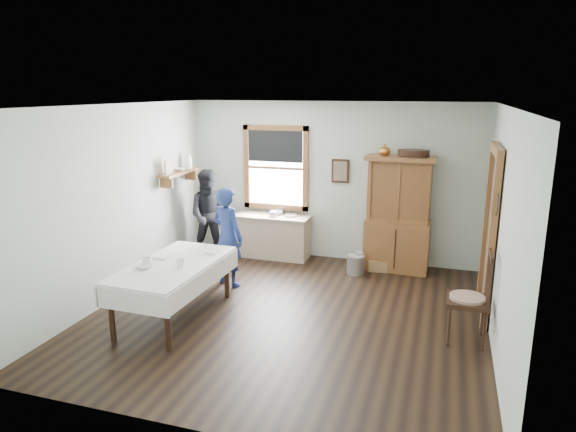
{
  "coord_description": "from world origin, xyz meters",
  "views": [
    {
      "loc": [
        1.88,
        -5.97,
        2.89
      ],
      "look_at": [
        -0.09,
        0.3,
        1.26
      ],
      "focal_mm": 32.0,
      "sensor_mm": 36.0,
      "label": 1
    }
  ],
  "objects_px": {
    "work_counter": "(273,236)",
    "spindle_chair": "(468,297)",
    "woman_blue": "(228,240)",
    "figure_dark": "(211,218)",
    "wicker_basket": "(378,265)",
    "pail": "(356,265)",
    "dining_table": "(174,291)",
    "china_hutch": "(398,214)"
  },
  "relations": [
    {
      "from": "work_counter",
      "to": "pail",
      "type": "bearing_deg",
      "value": -15.09
    },
    {
      "from": "work_counter",
      "to": "spindle_chair",
      "type": "xyz_separation_m",
      "value": [
        3.19,
        -2.28,
        0.18
      ]
    },
    {
      "from": "wicker_basket",
      "to": "pail",
      "type": "bearing_deg",
      "value": -141.72
    },
    {
      "from": "work_counter",
      "to": "pail",
      "type": "xyz_separation_m",
      "value": [
        1.56,
        -0.42,
        -0.22
      ]
    },
    {
      "from": "wicker_basket",
      "to": "spindle_chair",
      "type": "bearing_deg",
      "value": -58.41
    },
    {
      "from": "work_counter",
      "to": "figure_dark",
      "type": "height_order",
      "value": "figure_dark"
    },
    {
      "from": "wicker_basket",
      "to": "figure_dark",
      "type": "bearing_deg",
      "value": -174.75
    },
    {
      "from": "china_hutch",
      "to": "wicker_basket",
      "type": "bearing_deg",
      "value": -151.11
    },
    {
      "from": "spindle_chair",
      "to": "pail",
      "type": "relative_size",
      "value": 3.7
    },
    {
      "from": "pail",
      "to": "figure_dark",
      "type": "relative_size",
      "value": 0.21
    },
    {
      "from": "china_hutch",
      "to": "spindle_chair",
      "type": "bearing_deg",
      "value": -63.65
    },
    {
      "from": "china_hutch",
      "to": "woman_blue",
      "type": "relative_size",
      "value": 1.33
    },
    {
      "from": "china_hutch",
      "to": "woman_blue",
      "type": "bearing_deg",
      "value": -146.8
    },
    {
      "from": "work_counter",
      "to": "spindle_chair",
      "type": "relative_size",
      "value": 1.17
    },
    {
      "from": "pail",
      "to": "wicker_basket",
      "type": "distance_m",
      "value": 0.42
    },
    {
      "from": "wicker_basket",
      "to": "dining_table",
      "type": "bearing_deg",
      "value": -131.5
    },
    {
      "from": "work_counter",
      "to": "wicker_basket",
      "type": "bearing_deg",
      "value": -4.85
    },
    {
      "from": "pail",
      "to": "woman_blue",
      "type": "height_order",
      "value": "woman_blue"
    },
    {
      "from": "spindle_chair",
      "to": "woman_blue",
      "type": "xyz_separation_m",
      "value": [
        -3.39,
        0.82,
        0.14
      ]
    },
    {
      "from": "spindle_chair",
      "to": "woman_blue",
      "type": "relative_size",
      "value": 0.8
    },
    {
      "from": "pail",
      "to": "spindle_chair",
      "type": "bearing_deg",
      "value": -48.75
    },
    {
      "from": "woman_blue",
      "to": "figure_dark",
      "type": "bearing_deg",
      "value": -31.08
    },
    {
      "from": "spindle_chair",
      "to": "figure_dark",
      "type": "height_order",
      "value": "figure_dark"
    },
    {
      "from": "dining_table",
      "to": "pail",
      "type": "distance_m",
      "value": 3.03
    },
    {
      "from": "china_hutch",
      "to": "figure_dark",
      "type": "height_order",
      "value": "china_hutch"
    },
    {
      "from": "wicker_basket",
      "to": "figure_dark",
      "type": "relative_size",
      "value": 0.22
    },
    {
      "from": "work_counter",
      "to": "woman_blue",
      "type": "relative_size",
      "value": 0.94
    },
    {
      "from": "dining_table",
      "to": "woman_blue",
      "type": "xyz_separation_m",
      "value": [
        0.2,
        1.27,
        0.33
      ]
    },
    {
      "from": "work_counter",
      "to": "pail",
      "type": "relative_size",
      "value": 4.35
    },
    {
      "from": "work_counter",
      "to": "pail",
      "type": "distance_m",
      "value": 1.63
    },
    {
      "from": "dining_table",
      "to": "wicker_basket",
      "type": "bearing_deg",
      "value": 48.5
    },
    {
      "from": "woman_blue",
      "to": "dining_table",
      "type": "bearing_deg",
      "value": 103.24
    },
    {
      "from": "wicker_basket",
      "to": "woman_blue",
      "type": "relative_size",
      "value": 0.22
    },
    {
      "from": "woman_blue",
      "to": "figure_dark",
      "type": "xyz_separation_m",
      "value": [
        -0.78,
        1.05,
        0.03
      ]
    },
    {
      "from": "dining_table",
      "to": "wicker_basket",
      "type": "height_order",
      "value": "dining_table"
    },
    {
      "from": "figure_dark",
      "to": "china_hutch",
      "type": "bearing_deg",
      "value": -13.76
    },
    {
      "from": "china_hutch",
      "to": "figure_dark",
      "type": "xyz_separation_m",
      "value": [
        -3.13,
        -0.4,
        -0.21
      ]
    },
    {
      "from": "pail",
      "to": "figure_dark",
      "type": "xyz_separation_m",
      "value": [
        -2.54,
        -0.0,
        0.58
      ]
    },
    {
      "from": "work_counter",
      "to": "dining_table",
      "type": "relative_size",
      "value": 0.71
    },
    {
      "from": "work_counter",
      "to": "china_hutch",
      "type": "height_order",
      "value": "china_hutch"
    },
    {
      "from": "work_counter",
      "to": "woman_blue",
      "type": "bearing_deg",
      "value": -97.69
    },
    {
      "from": "woman_blue",
      "to": "spindle_chair",
      "type": "bearing_deg",
      "value": -171.54
    }
  ]
}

